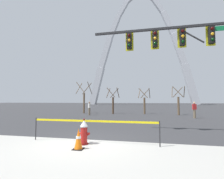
% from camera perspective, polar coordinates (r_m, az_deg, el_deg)
% --- Properties ---
extents(ground_plane, '(240.00, 240.00, 0.00)m').
position_cam_1_polar(ground_plane, '(7.22, -8.69, -17.40)').
color(ground_plane, '#333335').
extents(fire_hydrant, '(0.46, 0.48, 0.99)m').
position_cam_1_polar(fire_hydrant, '(6.72, -9.64, -14.35)').
color(fire_hydrant, '#5E0F0D').
rests_on(fire_hydrant, ground).
extents(caution_tape_barrier, '(5.21, 0.08, 0.96)m').
position_cam_1_polar(caution_tape_barrier, '(6.81, -6.69, -12.62)').
color(caution_tape_barrier, '#232326').
rests_on(caution_tape_barrier, ground).
extents(traffic_cone_by_hydrant, '(0.36, 0.36, 0.73)m').
position_cam_1_polar(traffic_cone_by_hydrant, '(6.12, -11.51, -16.41)').
color(traffic_cone_by_hydrant, black).
rests_on(traffic_cone_by_hydrant, ground).
extents(traffic_signal_gantry, '(7.82, 0.44, 6.00)m').
position_cam_1_polar(traffic_signal_gantry, '(9.76, 25.69, 12.62)').
color(traffic_signal_gantry, '#232326').
rests_on(traffic_signal_gantry, ground).
extents(monument_arch, '(47.69, 2.81, 52.19)m').
position_cam_1_polar(monument_arch, '(77.00, 9.82, 11.93)').
color(monument_arch, '#B2B5BC').
rests_on(monument_arch, ground).
extents(tree_far_left, '(1.95, 1.96, 4.24)m').
position_cam_1_polar(tree_far_left, '(22.93, -9.64, -3.38)').
color(tree_far_left, brown).
rests_on(tree_far_left, ground).
extents(tree_left_mid, '(1.58, 1.59, 3.40)m').
position_cam_1_polar(tree_left_mid, '(21.59, 0.34, -4.40)').
color(tree_left_mid, '#473323').
rests_on(tree_left_mid, ground).
extents(tree_center_left, '(1.54, 1.55, 3.30)m').
position_cam_1_polar(tree_center_left, '(21.64, 11.13, -4.45)').
color(tree_center_left, brown).
rests_on(tree_center_left, ground).
extents(tree_center_right, '(1.58, 1.59, 3.39)m').
position_cam_1_polar(tree_center_right, '(21.11, 21.95, -4.13)').
color(tree_center_right, brown).
rests_on(tree_center_right, ground).
extents(pedestrian_walking_left, '(0.38, 0.38, 1.59)m').
position_cam_1_polar(pedestrian_walking_left, '(19.79, -7.82, -6.41)').
color(pedestrian_walking_left, brown).
rests_on(pedestrian_walking_left, ground).
extents(pedestrian_standing_center, '(0.38, 0.28, 1.59)m').
position_cam_1_polar(pedestrian_standing_center, '(18.00, 26.59, -6.29)').
color(pedestrian_standing_center, brown).
rests_on(pedestrian_standing_center, ground).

